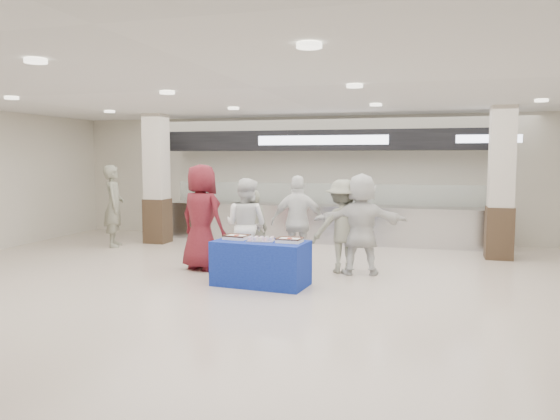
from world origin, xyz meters
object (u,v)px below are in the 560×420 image
(chef_short, at_px, (298,222))
(chef_tall, at_px, (246,226))
(sheet_cake_left, at_px, (237,237))
(soldier_bg, at_px, (114,206))
(sheet_cake_right, at_px, (290,240))
(display_table, at_px, (261,263))
(civilian_maroon, at_px, (202,217))
(civilian_white, at_px, (361,224))
(soldier_b, at_px, (343,226))
(soldier_a, at_px, (253,229))
(cupcake_tray, at_px, (261,239))

(chef_short, bearing_deg, chef_tall, 26.80)
(sheet_cake_left, height_order, soldier_bg, soldier_bg)
(chef_short, xyz_separation_m, soldier_bg, (-4.87, 1.32, 0.08))
(sheet_cake_right, height_order, chef_short, chef_short)
(display_table, xyz_separation_m, soldier_bg, (-4.59, 2.84, 0.60))
(chef_tall, bearing_deg, display_table, 135.63)
(sheet_cake_right, distance_m, soldier_bg, 5.83)
(civilian_maroon, distance_m, civilian_white, 2.99)
(soldier_bg, bearing_deg, sheet_cake_right, -145.72)
(civilian_maroon, bearing_deg, sheet_cake_left, 159.73)
(sheet_cake_left, height_order, soldier_b, soldier_b)
(sheet_cake_left, distance_m, soldier_bg, 4.97)
(civilian_maroon, distance_m, chef_short, 1.85)
(soldier_b, relative_size, soldier_bg, 0.89)
(soldier_a, bearing_deg, sheet_cake_left, 85.88)
(sheet_cake_left, distance_m, soldier_b, 2.06)
(chef_tall, distance_m, civilian_white, 2.11)
(soldier_a, relative_size, civilian_white, 0.82)
(sheet_cake_left, xyz_separation_m, soldier_b, (1.61, 1.28, 0.07))
(chef_tall, xyz_separation_m, soldier_b, (1.73, 0.46, -0.01))
(cupcake_tray, xyz_separation_m, civilian_maroon, (-1.47, 0.93, 0.22))
(sheet_cake_right, distance_m, civilian_white, 1.66)
(cupcake_tray, bearing_deg, civilian_white, 41.71)
(chef_tall, bearing_deg, chef_short, -131.20)
(civilian_maroon, distance_m, chef_tall, 0.90)
(chef_tall, bearing_deg, cupcake_tray, 135.65)
(sheet_cake_left, relative_size, sheet_cake_right, 1.05)
(sheet_cake_right, xyz_separation_m, soldier_a, (-1.08, 1.34, -0.03))
(civilian_white, height_order, soldier_bg, soldier_bg)
(sheet_cake_right, relative_size, soldier_a, 0.27)
(sheet_cake_left, height_order, soldier_a, soldier_a)
(sheet_cake_right, bearing_deg, soldier_b, 64.64)
(sheet_cake_left, relative_size, chef_short, 0.24)
(soldier_a, bearing_deg, soldier_b, 171.77)
(chef_tall, relative_size, civilian_white, 0.95)
(soldier_a, bearing_deg, civilian_white, 170.18)
(chef_tall, relative_size, soldier_bg, 0.90)
(sheet_cake_left, relative_size, soldier_a, 0.29)
(civilian_maroon, xyz_separation_m, soldier_b, (2.62, 0.45, -0.14))
(sheet_cake_left, distance_m, chef_tall, 0.83)
(sheet_cake_left, height_order, civilian_maroon, civilian_maroon)
(sheet_cake_right, relative_size, cupcake_tray, 0.89)
(cupcake_tray, height_order, soldier_bg, soldier_bg)
(soldier_b, bearing_deg, soldier_a, -21.90)
(civilian_white, bearing_deg, sheet_cake_right, 40.77)
(sheet_cake_right, relative_size, soldier_b, 0.24)
(display_table, relative_size, soldier_bg, 0.79)
(display_table, relative_size, civilian_white, 0.84)
(cupcake_tray, relative_size, civilian_white, 0.25)
(soldier_bg, bearing_deg, sheet_cake_left, -150.17)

